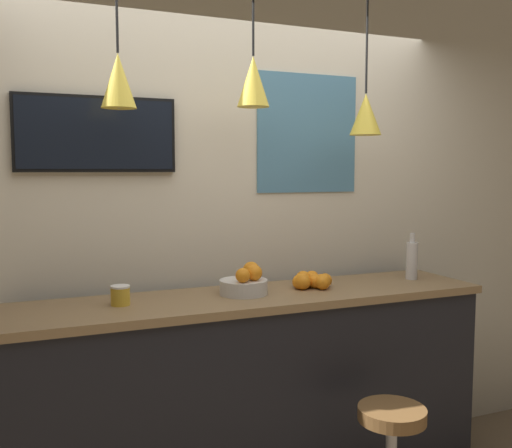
{
  "coord_description": "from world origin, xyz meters",
  "views": [
    {
      "loc": [
        -1.07,
        -2.0,
        1.7
      ],
      "look_at": [
        0.0,
        0.57,
        1.44
      ],
      "focal_mm": 40.0,
      "sensor_mm": 36.0,
      "label": 1
    }
  ],
  "objects_px": {
    "fruit_bowl": "(245,283)",
    "mounted_tv": "(97,134)",
    "juice_bottle": "(412,260)",
    "spread_jar": "(120,295)"
  },
  "relations": [
    {
      "from": "fruit_bowl",
      "to": "mounted_tv",
      "type": "distance_m",
      "value": 1.03
    },
    {
      "from": "fruit_bowl",
      "to": "juice_bottle",
      "type": "xyz_separation_m",
      "value": [
        1.01,
        0.01,
        0.06
      ]
    },
    {
      "from": "fruit_bowl",
      "to": "mounted_tv",
      "type": "relative_size",
      "value": 0.31
    },
    {
      "from": "mounted_tv",
      "to": "juice_bottle",
      "type": "bearing_deg",
      "value": -10.33
    },
    {
      "from": "mounted_tv",
      "to": "fruit_bowl",
      "type": "bearing_deg",
      "value": -25.24
    },
    {
      "from": "juice_bottle",
      "to": "spread_jar",
      "type": "height_order",
      "value": "juice_bottle"
    },
    {
      "from": "juice_bottle",
      "to": "spread_jar",
      "type": "relative_size",
      "value": 2.89
    },
    {
      "from": "spread_jar",
      "to": "fruit_bowl",
      "type": "bearing_deg",
      "value": -0.54
    },
    {
      "from": "fruit_bowl",
      "to": "spread_jar",
      "type": "relative_size",
      "value": 2.65
    },
    {
      "from": "fruit_bowl",
      "to": "mounted_tv",
      "type": "xyz_separation_m",
      "value": [
        -0.66,
        0.31,
        0.73
      ]
    }
  ]
}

